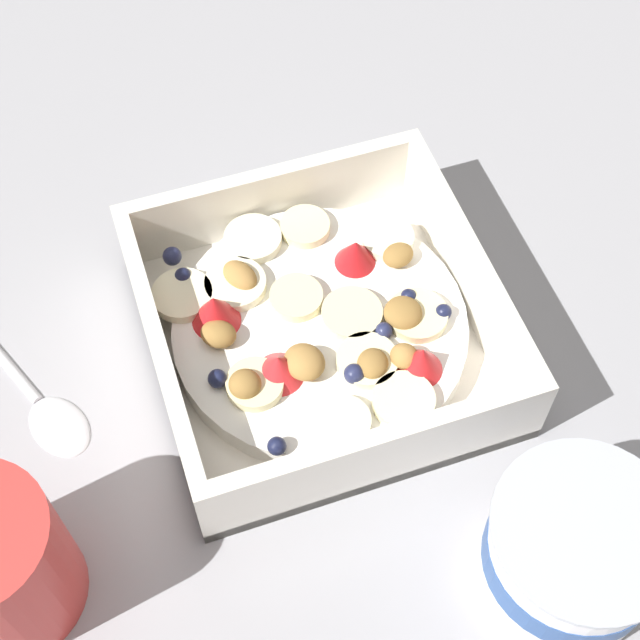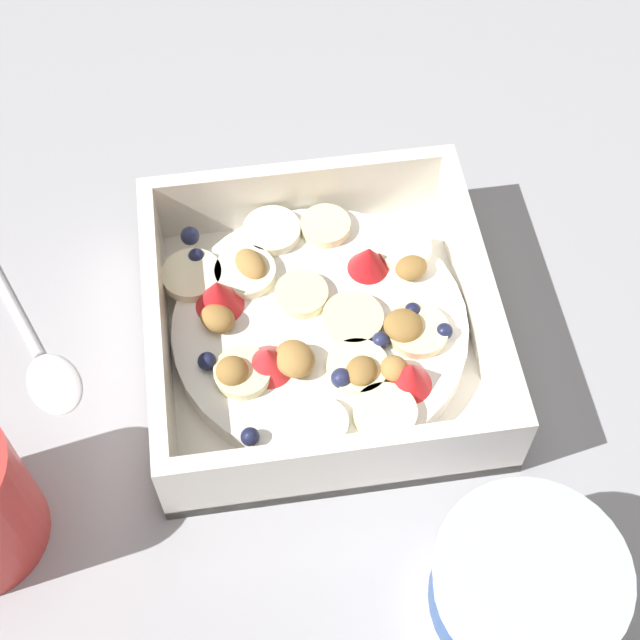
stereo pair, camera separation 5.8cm
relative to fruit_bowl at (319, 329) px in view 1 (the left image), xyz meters
The scene contains 4 objects.
ground_plane 0.02m from the fruit_bowl, 131.97° to the right, with size 2.40×2.40×0.00m, color #9E9EA3.
fruit_bowl is the anchor object (origin of this frame).
spoon 0.18m from the fruit_bowl, ahead, with size 0.09×0.17×0.01m.
yogurt_cup 0.20m from the fruit_bowl, 112.62° to the left, with size 0.10×0.10×0.08m.
Camera 1 is at (0.11, 0.31, 0.52)m, focal length 52.79 mm.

